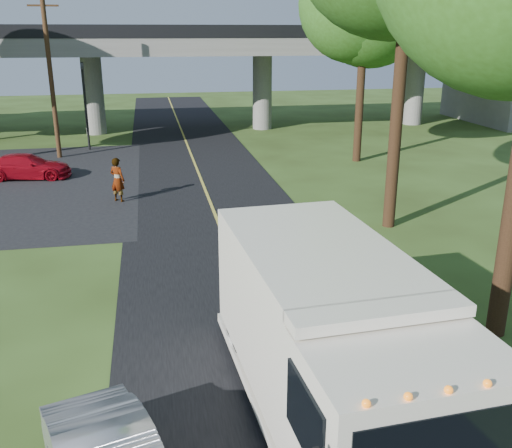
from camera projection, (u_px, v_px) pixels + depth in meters
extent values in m
plane|color=#314217|center=(281.00, 381.00, 11.80)|extent=(120.00, 120.00, 0.00)
cube|color=black|center=(220.00, 227.00, 21.10)|extent=(7.00, 90.00, 0.02)
cube|color=gold|center=(220.00, 227.00, 21.10)|extent=(0.12, 90.00, 0.01)
cube|color=slate|center=(178.00, 45.00, 39.67)|extent=(50.00, 9.00, 1.20)
cube|color=black|center=(182.00, 31.00, 35.28)|extent=(50.00, 0.25, 0.80)
cube|color=black|center=(174.00, 32.00, 43.48)|extent=(50.00, 0.25, 0.80)
cube|color=slate|center=(498.00, 84.00, 45.04)|extent=(4.00, 10.00, 6.00)
cylinder|color=slate|center=(94.00, 95.00, 39.66)|extent=(1.40, 1.40, 5.40)
cylinder|color=slate|center=(262.00, 92.00, 41.78)|extent=(1.40, 1.40, 5.40)
cylinder|color=slate|center=(415.00, 89.00, 43.90)|extent=(1.40, 1.40, 5.40)
cylinder|color=black|center=(86.00, 107.00, 34.11)|extent=(0.14, 0.14, 5.20)
imported|color=black|center=(82.00, 73.00, 33.47)|extent=(0.18, 0.22, 1.10)
cylinder|color=#472D19|center=(51.00, 77.00, 31.38)|extent=(0.26, 0.26, 9.00)
cube|color=#472D19|center=(43.00, 5.00, 30.19)|extent=(1.60, 0.10, 0.10)
cylinder|color=#382314|center=(396.00, 122.00, 20.04)|extent=(0.44, 0.44, 7.70)
cylinder|color=#382314|center=(360.00, 101.00, 30.94)|extent=(0.44, 0.44, 6.65)
sphere|color=#2C5616|center=(365.00, 5.00, 29.38)|extent=(5.58, 5.58, 5.58)
cube|color=silver|center=(313.00, 304.00, 10.96)|extent=(3.03, 5.14, 2.55)
cube|color=silver|center=(400.00, 425.00, 7.78)|extent=(2.84, 2.21, 2.32)
cube|color=silver|center=(318.00, 387.00, 11.05)|extent=(3.13, 6.73, 0.20)
cylinder|color=black|center=(238.00, 338.00, 12.49)|extent=(0.38, 1.04, 1.02)
cylinder|color=black|center=(337.00, 325.00, 13.03)|extent=(0.38, 1.04, 1.02)
imported|color=#9E0915|center=(27.00, 166.00, 27.97)|extent=(4.31, 2.10, 1.21)
imported|color=gray|center=(118.00, 180.00, 24.03)|extent=(0.83, 0.78, 1.90)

